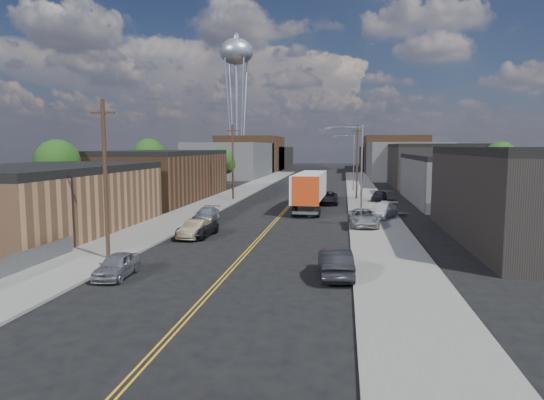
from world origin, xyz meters
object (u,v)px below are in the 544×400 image
(car_right_lot_c, at_px, (379,196))
(car_ahead_truck, at_px, (327,198))
(car_left_a, at_px, (117,265))
(car_right_lot_a, at_px, (363,218))
(water_tower, at_px, (236,57))
(car_left_d, at_px, (207,215))
(car_right_lot_b, at_px, (382,210))
(car_right_oncoming, at_px, (335,263))
(car_left_b, at_px, (195,229))
(car_left_c, at_px, (197,228))
(semi_truck, at_px, (311,188))

(car_right_lot_c, relative_size, car_ahead_truck, 0.73)
(car_left_a, distance_m, car_right_lot_a, 23.23)
(car_right_lot_a, bearing_deg, water_tower, 106.60)
(car_left_d, xyz_separation_m, car_right_lot_b, (16.63, 4.18, 0.21))
(car_left_a, xyz_separation_m, car_right_lot_c, (16.79, 38.77, 0.18))
(car_ahead_truck, bearing_deg, car_left_d, -125.10)
(car_left_d, bearing_deg, car_left_a, -89.02)
(car_left_a, xyz_separation_m, car_ahead_truck, (10.29, 35.73, 0.11))
(car_ahead_truck, bearing_deg, car_right_lot_c, 24.27)
(car_right_oncoming, bearing_deg, car_ahead_truck, -93.11)
(car_left_b, height_order, car_right_lot_a, car_right_lot_a)
(car_left_c, xyz_separation_m, car_right_lot_c, (16.00, 26.59, 0.16))
(car_right_oncoming, xyz_separation_m, car_right_lot_a, (2.15, 16.82, 0.10))
(car_right_lot_a, bearing_deg, car_left_d, 172.45)
(car_right_oncoming, bearing_deg, car_left_a, 2.57)
(semi_truck, bearing_deg, car_right_lot_b, -41.20)
(car_right_lot_a, bearing_deg, car_ahead_truck, 99.23)
(car_left_a, height_order, car_left_c, car_left_c)
(water_tower, relative_size, car_left_d, 7.95)
(car_left_b, height_order, car_ahead_truck, car_ahead_truck)
(water_tower, xyz_separation_m, car_right_oncoming, (28.05, -102.00, -29.85))
(car_left_b, height_order, car_left_d, car_left_b)
(car_left_c, distance_m, car_right_oncoming, 15.21)
(car_left_c, relative_size, car_right_lot_c, 1.20)
(water_tower, xyz_separation_m, semi_truck, (24.72, -72.66, -28.26))
(car_left_c, distance_m, car_ahead_truck, 25.39)
(semi_truck, distance_m, car_left_a, 32.26)
(car_right_lot_a, distance_m, car_ahead_truck, 17.58)
(semi_truck, bearing_deg, car_right_oncoming, -81.07)
(car_left_c, xyz_separation_m, car_right_oncoming, (11.05, -10.46, 0.11))
(car_left_c, distance_m, car_right_lot_b, 19.22)
(water_tower, height_order, car_right_lot_b, water_tower)
(car_right_oncoming, height_order, car_right_lot_a, car_right_lot_a)
(car_left_a, distance_m, car_ahead_truck, 37.18)
(car_left_a, xyz_separation_m, car_left_d, (-0.61, 19.73, 0.01))
(water_tower, height_order, car_right_oncoming, water_tower)
(car_left_b, xyz_separation_m, car_right_oncoming, (11.05, -10.00, 0.09))
(car_left_d, height_order, car_right_lot_a, car_right_lot_a)
(car_left_c, bearing_deg, car_left_d, 103.51)
(car_left_b, relative_size, car_right_oncoming, 0.89)
(car_left_a, xyz_separation_m, car_left_b, (0.79, 11.73, 0.04))
(semi_truck, distance_m, car_ahead_truck, 5.24)
(car_right_lot_a, relative_size, car_right_lot_c, 1.31)
(car_left_b, relative_size, car_left_d, 0.92)
(semi_truck, height_order, car_right_oncoming, semi_truck)
(car_left_a, distance_m, car_right_lot_b, 28.77)
(water_tower, height_order, car_left_b, water_tower)
(car_left_c, height_order, car_right_lot_b, car_right_lot_b)
(car_left_b, height_order, car_right_oncoming, car_right_oncoming)
(semi_truck, relative_size, car_left_d, 3.47)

